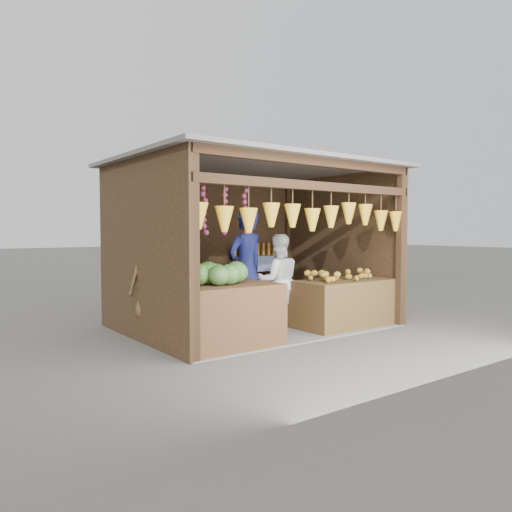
{
  "coord_description": "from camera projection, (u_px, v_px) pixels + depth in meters",
  "views": [
    {
      "loc": [
        -4.84,
        -6.61,
        1.58
      ],
      "look_at": [
        -0.03,
        -0.1,
        1.16
      ],
      "focal_mm": 35.0,
      "sensor_mm": 36.0,
      "label": 1
    }
  ],
  "objects": [
    {
      "name": "counter_right",
      "position": [
        344.0,
        303.0,
        8.14
      ],
      "size": [
        1.71,
        0.85,
        0.77
      ],
      "primitive_type": "cube",
      "color": "#483218",
      "rests_on": "ground"
    },
    {
      "name": "woman_standing",
      "position": [
        278.0,
        281.0,
        8.1
      ],
      "size": [
        0.9,
        0.82,
        1.51
      ],
      "primitive_type": "imported",
      "rotation": [
        0.0,
        0.0,
        2.73
      ],
      "color": "white",
      "rests_on": "ground"
    },
    {
      "name": "mango_pile",
      "position": [
        345.0,
        273.0,
        8.12
      ],
      "size": [
        1.4,
        0.64,
        0.22
      ],
      "primitive_type": null,
      "color": "#B65718",
      "rests_on": "counter_right"
    },
    {
      "name": "man_standing",
      "position": [
        246.0,
        270.0,
        7.88
      ],
      "size": [
        0.77,
        0.57,
        1.91
      ],
      "primitive_type": "imported",
      "rotation": [
        0.0,
        0.0,
        3.31
      ],
      "color": "#151A50",
      "rests_on": "ground"
    },
    {
      "name": "back_shelf",
      "position": [
        258.0,
        266.0,
        9.87
      ],
      "size": [
        1.25,
        0.32,
        1.32
      ],
      "color": "#382314",
      "rests_on": "ground"
    },
    {
      "name": "melon_pile",
      "position": [
        218.0,
        273.0,
        6.66
      ],
      "size": [
        1.0,
        0.5,
        0.32
      ],
      "primitive_type": null,
      "color": "#155118",
      "rests_on": "counter_left"
    },
    {
      "name": "ground",
      "position": [
        254.0,
        325.0,
        8.26
      ],
      "size": [
        80.0,
        80.0,
        0.0
      ],
      "primitive_type": "plane",
      "color": "#514F49",
      "rests_on": "ground"
    },
    {
      "name": "stool",
      "position": [
        149.0,
        330.0,
        7.15
      ],
      "size": [
        0.33,
        0.33,
        0.3
      ],
      "primitive_type": "cube",
      "color": "black",
      "rests_on": "ground"
    },
    {
      "name": "vendor_seated",
      "position": [
        149.0,
        281.0,
        7.12
      ],
      "size": [
        0.59,
        0.44,
        1.1
      ],
      "primitive_type": "imported",
      "rotation": [
        0.0,
        0.0,
        2.95
      ],
      "color": "brown",
      "rests_on": "stool"
    },
    {
      "name": "tanfruit_pile",
      "position": [
        186.0,
        283.0,
        6.2
      ],
      "size": [
        0.34,
        0.4,
        0.13
      ],
      "primitive_type": null,
      "color": "#9A8F47",
      "rests_on": "counter_left"
    },
    {
      "name": "counter_left",
      "position": [
        224.0,
        316.0,
        6.67
      ],
      "size": [
        1.5,
        0.85,
        0.85
      ],
      "primitive_type": "cube",
      "color": "#532F1B",
      "rests_on": "ground"
    },
    {
      "name": "stall_structure",
      "position": [
        254.0,
        225.0,
        8.12
      ],
      "size": [
        4.3,
        3.3,
        2.66
      ],
      "color": "slate",
      "rests_on": "ground"
    }
  ]
}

